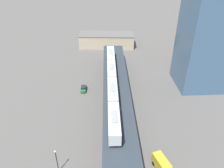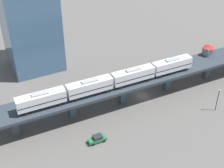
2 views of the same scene
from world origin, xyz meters
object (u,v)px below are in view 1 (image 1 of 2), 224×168
street_lamp (57,160)px  office_tower (206,39)px  subway_train (112,81)px  warehouse_building (107,40)px  street_car_green (84,88)px  delivery_truck (163,167)px

street_lamp → office_tower: office_tower is taller
subway_train → office_tower: (33.04, 11.76, 8.82)m
street_lamp → warehouse_building: (13.96, 76.38, -0.70)m
subway_train → street_car_green: (-9.86, 9.18, -8.25)m
street_lamp → warehouse_building: 77.65m
office_tower → street_car_green: bearing=-176.6°
delivery_truck → warehouse_building: bearing=97.4°
street_car_green → delivery_truck: delivery_truck is taller
street_lamp → office_tower: (46.86, 36.59, 13.89)m
warehouse_building → delivery_truck: bearing=-82.6°
subway_train → street_lamp: size_ratio=7.18×
street_car_green → street_lamp: size_ratio=0.64×
subway_train → office_tower: size_ratio=1.39×
delivery_truck → office_tower: office_tower is taller
delivery_truck → street_lamp: (-24.14, 1.47, 2.35)m
street_car_green → office_tower: office_tower is taller
office_tower → subway_train: bearing=-160.4°
street_car_green → office_tower: (42.90, 2.58, 17.06)m
street_car_green → street_lamp: street_lamp is taller
subway_train → street_lamp: bearing=-119.1°
subway_train → warehouse_building: (0.14, 51.55, -5.78)m
street_lamp → warehouse_building: street_lamp is taller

